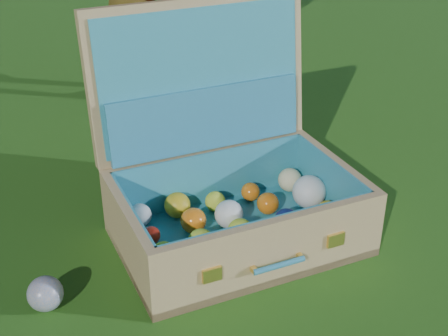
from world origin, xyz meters
TOP-DOWN VIEW (x-y plane):
  - ground at (0.00, 0.00)m, footprint 60.00×60.00m
  - stray_ball at (-0.47, -0.04)m, footprint 0.08×0.08m
  - suitcase at (0.02, 0.07)m, footprint 0.58×0.50m

SIDE VIEW (x-z plane):
  - ground at x=0.00m, z-range 0.00..0.00m
  - stray_ball at x=-0.47m, z-range 0.00..0.08m
  - suitcase at x=0.02m, z-range -0.12..0.43m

